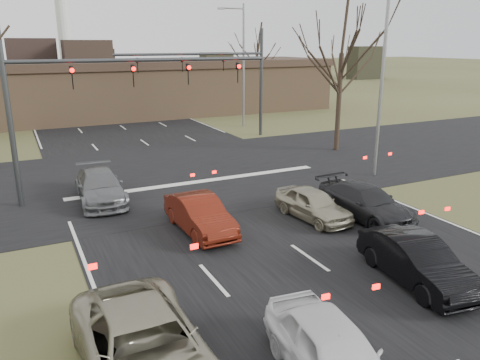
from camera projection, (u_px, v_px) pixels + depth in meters
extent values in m
plane|color=#454625|center=(370.00, 301.00, 13.13)|extent=(360.00, 360.00, 0.00)
cube|color=black|center=(76.00, 95.00, 64.81)|extent=(14.00, 300.00, 0.02)
cube|color=black|center=(187.00, 172.00, 26.05)|extent=(200.00, 14.00, 0.02)
cube|color=#886749|center=(126.00, 92.00, 46.06)|extent=(42.00, 10.00, 4.60)
cube|color=#38281E|center=(124.00, 64.00, 45.31)|extent=(42.40, 10.40, 0.70)
cylinder|color=silver|center=(61.00, 0.00, 114.23)|extent=(3.20, 3.20, 34.00)
cylinder|color=#383A3D|center=(9.00, 116.00, 19.61)|extent=(0.24, 0.24, 8.00)
cylinder|color=#383A3D|center=(147.00, 60.00, 21.53)|extent=(12.00, 0.18, 0.18)
imported|color=black|center=(72.00, 78.00, 20.31)|extent=(0.16, 0.20, 1.00)
imported|color=black|center=(133.00, 76.00, 21.44)|extent=(0.16, 0.20, 1.00)
imported|color=black|center=(188.00, 74.00, 22.57)|extent=(0.16, 0.20, 1.00)
imported|color=black|center=(238.00, 73.00, 23.69)|extent=(0.16, 0.20, 1.00)
cylinder|color=#383A3D|center=(261.00, 83.00, 35.62)|extent=(0.24, 0.24, 8.00)
cylinder|color=#383A3D|center=(192.00, 54.00, 32.67)|extent=(11.00, 0.18, 0.18)
imported|color=black|center=(223.00, 64.00, 33.87)|extent=(0.16, 0.20, 1.00)
imported|color=black|center=(182.00, 65.00, 32.54)|extent=(0.16, 0.20, 1.00)
imported|color=black|center=(137.00, 65.00, 31.21)|extent=(0.16, 0.20, 1.00)
cylinder|color=gray|center=(382.00, 82.00, 24.14)|extent=(0.18, 0.18, 10.00)
cylinder|color=gray|center=(244.00, 67.00, 38.99)|extent=(0.18, 0.18, 10.00)
cylinder|color=gray|center=(232.00, 8.00, 37.27)|extent=(2.00, 0.12, 0.12)
cube|color=gray|center=(221.00, 9.00, 36.86)|extent=(0.50, 0.25, 0.15)
cylinder|color=black|center=(339.00, 103.00, 30.67)|extent=(0.32, 0.32, 6.33)
cylinder|color=black|center=(256.00, 87.00, 48.92)|extent=(0.32, 0.32, 4.95)
imported|color=#9D987F|center=(145.00, 351.00, 9.80)|extent=(2.54, 5.47, 1.52)
imported|color=silver|center=(333.00, 354.00, 9.76)|extent=(2.17, 4.39, 1.44)
imported|color=black|center=(417.00, 261.00, 13.97)|extent=(2.06, 4.42, 1.40)
imported|color=black|center=(365.00, 202.00, 19.15)|extent=(2.14, 4.81, 1.37)
imported|color=slate|center=(100.00, 186.00, 21.20)|extent=(2.20, 4.90, 1.39)
imported|color=#5E190D|center=(200.00, 214.00, 17.78)|extent=(1.59, 4.21, 1.37)
imported|color=#A6A186|center=(313.00, 204.00, 19.08)|extent=(1.84, 3.88, 1.28)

